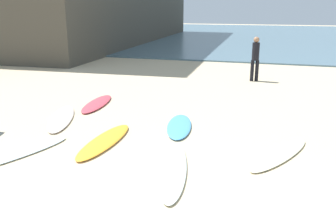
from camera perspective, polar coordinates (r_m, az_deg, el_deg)
name	(u,v)px	position (r m, az deg, el deg)	size (l,w,h in m)	color
ocean_water	(263,35)	(39.57, 14.74, 11.59)	(120.00, 40.00, 0.08)	slate
surfboard_0	(16,154)	(7.97, -22.76, -6.09)	(0.50, 2.43, 0.06)	white
surfboard_1	(61,118)	(10.06, -16.40, -0.88)	(0.59, 2.49, 0.08)	silver
surfboard_2	(105,141)	(8.14, -9.90, -4.48)	(0.58, 2.34, 0.08)	#F3A12A
surfboard_3	(173,170)	(6.66, 0.83, -9.04)	(0.49, 2.49, 0.08)	white
surfboard_4	(179,126)	(8.99, 1.76, -2.21)	(0.59, 1.98, 0.08)	#50A2E2
surfboard_5	(97,103)	(11.26, -11.07, 1.32)	(0.57, 2.18, 0.09)	#DA4754
surfboard_6	(280,154)	(7.68, 17.12, -6.32)	(0.49, 2.26, 0.06)	#F0EBC3
beachgoer_near	(255,57)	(14.90, 13.54, 8.45)	(0.38, 0.38, 1.75)	black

